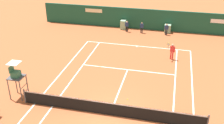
{
  "coord_description": "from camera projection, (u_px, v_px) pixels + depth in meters",
  "views": [
    {
      "loc": [
        3.44,
        -13.69,
        10.88
      ],
      "look_at": [
        -1.27,
        5.95,
        0.8
      ],
      "focal_mm": 43.33,
      "sensor_mm": 36.0,
      "label": 1
    }
  ],
  "objects": [
    {
      "name": "ground_plane",
      "position": [
        112.0,
        110.0,
        17.98
      ],
      "size": [
        80.0,
        80.0,
        0.01
      ],
      "color": "#A8512D"
    },
    {
      "name": "tennis_net",
      "position": [
        110.0,
        108.0,
        17.26
      ],
      "size": [
        12.1,
        0.1,
        1.07
      ],
      "color": "#4C4C51",
      "rests_on": "ground_plane"
    },
    {
      "name": "sponsor_back_wall",
      "position": [
        144.0,
        20.0,
        31.72
      ],
      "size": [
        25.0,
        1.02,
        2.45
      ],
      "color": "#194C38",
      "rests_on": "ground_plane"
    },
    {
      "name": "umpire_chair",
      "position": [
        16.0,
        75.0,
        18.57
      ],
      "size": [
        1.0,
        1.0,
        2.73
      ],
      "rotation": [
        0.0,
        0.0,
        -1.57
      ],
      "color": "#47474C",
      "rests_on": "ground_plane"
    },
    {
      "name": "player_on_baseline",
      "position": [
        172.0,
        50.0,
        24.46
      ],
      "size": [
        0.76,
        0.63,
        1.77
      ],
      "rotation": [
        0.0,
        0.0,
        2.8
      ],
      "color": "red",
      "rests_on": "ground_plane"
    },
    {
      "name": "ball_kid_left_post",
      "position": [
        127.0,
        26.0,
        31.11
      ],
      "size": [
        0.43,
        0.19,
        1.3
      ],
      "rotation": [
        0.0,
        0.0,
        3.07
      ],
      "color": "black",
      "rests_on": "ground_plane"
    },
    {
      "name": "ball_kid_centre_post",
      "position": [
        142.0,
        27.0,
        30.75
      ],
      "size": [
        0.42,
        0.18,
        1.27
      ],
      "rotation": [
        0.0,
        0.0,
        3.2
      ],
      "color": "black",
      "rests_on": "ground_plane"
    },
    {
      "name": "ball_kid_right_post",
      "position": [
        166.0,
        29.0,
        30.16
      ],
      "size": [
        0.44,
        0.19,
        1.31
      ],
      "rotation": [
        0.0,
        0.0,
        3.23
      ],
      "color": "black",
      "rests_on": "ground_plane"
    },
    {
      "name": "tennis_ball_by_sideline",
      "position": [
        100.0,
        66.0,
        23.52
      ],
      "size": [
        0.07,
        0.07,
        0.07
      ],
      "primitive_type": "sphere",
      "color": "#CCE033",
      "rests_on": "ground_plane"
    },
    {
      "name": "tennis_ball_mid_court",
      "position": [
        127.0,
        99.0,
        19.02
      ],
      "size": [
        0.07,
        0.07,
        0.07
      ],
      "primitive_type": "sphere",
      "color": "#CCE033",
      "rests_on": "ground_plane"
    }
  ]
}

